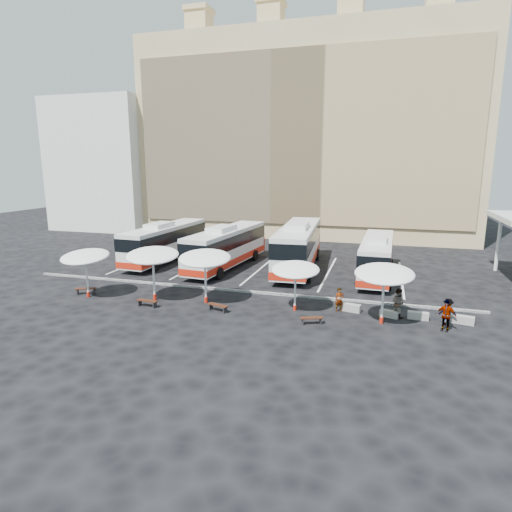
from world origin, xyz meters
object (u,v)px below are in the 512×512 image
(conc_bench_0, at_px, (350,308))
(conc_bench_2, at_px, (418,316))
(conc_bench_1, at_px, (389,314))
(sunshade_4, at_px, (384,274))
(sunshade_0, at_px, (85,257))
(passenger_3, at_px, (447,312))
(sunshade_2, at_px, (205,258))
(bus_0, at_px, (166,241))
(bus_3, at_px, (377,256))
(wood_bench_3, at_px, (312,319))
(wood_bench_2, at_px, (218,306))
(passenger_2, at_px, (446,315))
(bus_2, at_px, (298,245))
(sunshade_1, at_px, (153,255))
(bus_1, at_px, (227,246))
(conc_bench_3, at_px, (463,320))
(wood_bench_0, at_px, (86,289))
(wood_bench_1, at_px, (147,302))
(passenger_1, at_px, (398,303))
(sunshade_3, at_px, (295,270))
(passenger_0, at_px, (339,300))

(conc_bench_0, distance_m, conc_bench_2, 4.04)
(conc_bench_1, bearing_deg, sunshade_4, -109.61)
(sunshade_0, distance_m, passenger_3, 23.62)
(sunshade_2, bearing_deg, conc_bench_0, 6.14)
(conc_bench_2, bearing_deg, sunshade_4, -147.45)
(bus_0, bearing_deg, bus_3, 1.74)
(sunshade_0, distance_m, wood_bench_3, 16.15)
(bus_3, height_order, wood_bench_2, bus_3)
(bus_0, relative_size, passenger_2, 6.72)
(sunshade_4, bearing_deg, bus_2, 121.56)
(sunshade_1, relative_size, wood_bench_2, 3.04)
(bus_1, distance_m, wood_bench_2, 11.99)
(wood_bench_3, distance_m, conc_bench_3, 8.86)
(bus_3, bearing_deg, conc_bench_0, -96.72)
(sunshade_4, xyz_separation_m, conc_bench_0, (-1.91, 1.66, -2.76))
(bus_1, relative_size, conc_bench_0, 9.68)
(wood_bench_2, height_order, conc_bench_3, conc_bench_3)
(bus_3, xyz_separation_m, conc_bench_2, (2.68, -9.57, -1.57))
(wood_bench_0, relative_size, conc_bench_2, 1.22)
(wood_bench_0, bearing_deg, bus_0, 88.00)
(sunshade_0, xyz_separation_m, wood_bench_1, (5.08, -0.69, -2.55))
(sunshade_0, bearing_deg, passenger_1, 5.27)
(wood_bench_0, bearing_deg, sunshade_0, -41.63)
(passenger_2, height_order, passenger_3, passenger_2)
(passenger_2, relative_size, passenger_3, 1.15)
(wood_bench_2, height_order, conc_bench_0, conc_bench_0)
(wood_bench_0, relative_size, conc_bench_1, 1.31)
(wood_bench_3, xyz_separation_m, conc_bench_2, (6.02, 2.61, -0.09))
(conc_bench_1, height_order, passenger_1, passenger_1)
(conc_bench_3, distance_m, passenger_3, 1.16)
(sunshade_4, distance_m, passenger_2, 4.01)
(bus_1, bearing_deg, wood_bench_2, -66.83)
(bus_0, xyz_separation_m, bus_1, (6.49, -0.71, 0.03))
(wood_bench_0, bearing_deg, sunshade_4, 0.05)
(sunshade_0, distance_m, wood_bench_1, 5.73)
(bus_0, distance_m, sunshade_1, 12.23)
(sunshade_4, distance_m, conc_bench_2, 3.74)
(bus_3, xyz_separation_m, conc_bench_3, (5.12, -9.59, -1.56))
(sunshade_3, xyz_separation_m, conc_bench_0, (3.42, 0.87, -2.45))
(sunshade_2, relative_size, wood_bench_3, 3.14)
(passenger_3, bearing_deg, sunshade_2, -4.13)
(sunshade_4, height_order, passenger_0, sunshade_4)
(bus_0, height_order, passenger_2, bus_0)
(sunshade_0, relative_size, sunshade_2, 0.84)
(bus_0, xyz_separation_m, wood_bench_0, (-0.39, -11.30, -1.62))
(sunshade_0, height_order, passenger_1, sunshade_0)
(passenger_1, bearing_deg, bus_1, 2.26)
(bus_1, relative_size, wood_bench_2, 8.41)
(sunshade_1, height_order, wood_bench_3, sunshade_1)
(bus_3, height_order, wood_bench_1, bus_3)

